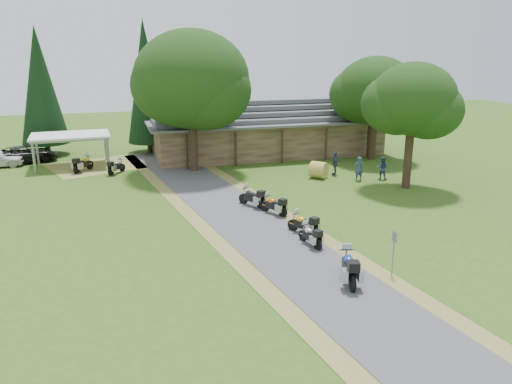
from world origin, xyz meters
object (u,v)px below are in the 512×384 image
object	(u,v)px
motorcycle_carport_a	(83,163)
motorcycle_row_a	(349,266)
car_dark_suv	(25,150)
motorcycle_carport_b	(116,166)
carport	(72,150)
motorcycle_row_c	(303,223)
motorcycle_row_b	(310,235)
hay_bale	(319,170)
lodge	(266,126)
motorcycle_row_e	(252,196)
motorcycle_row_d	(274,204)

from	to	relation	value
motorcycle_carport_a	motorcycle_row_a	bearing A→B (deg)	-118.50
car_dark_suv	motorcycle_carport_b	xyz separation A→B (m)	(7.25, -6.16, -0.46)
carport	motorcycle_row_c	size ratio (longest dim) A/B	3.35
motorcycle_row_b	motorcycle_row_c	size ratio (longest dim) A/B	0.91
hay_bale	motorcycle_row_b	bearing A→B (deg)	-115.21
motorcycle_row_a	motorcycle_row_c	bearing A→B (deg)	13.45
motorcycle_carport_a	car_dark_suv	bearing A→B (deg)	81.23
motorcycle_row_c	motorcycle_carport_a	distance (m)	21.08
lodge	motorcycle_row_e	size ratio (longest dim) A/B	11.26
lodge	motorcycle_carport_b	xyz separation A→B (m)	(-13.44, -4.28, -1.84)
motorcycle_row_e	hay_bale	size ratio (longest dim) A/B	1.54
motorcycle_row_c	motorcycle_row_e	bearing A→B (deg)	-14.98
motorcycle_row_b	car_dark_suv	bearing A→B (deg)	22.34
lodge	car_dark_suv	xyz separation A→B (m)	(-20.68, 1.88, -1.39)
car_dark_suv	lodge	bearing A→B (deg)	-111.36
motorcycle_row_c	motorcycle_carport_b	xyz separation A→B (m)	(-8.90, 16.33, -0.01)
motorcycle_row_b	carport	bearing A→B (deg)	18.04
motorcycle_row_a	motorcycle_row_e	world-z (taller)	motorcycle_row_a
motorcycle_row_c	carport	bearing A→B (deg)	3.54
lodge	car_dark_suv	world-z (taller)	lodge
car_dark_suv	hay_bale	size ratio (longest dim) A/B	4.50
carport	motorcycle_row_d	size ratio (longest dim) A/B	3.39
motorcycle_row_b	motorcycle_row_e	size ratio (longest dim) A/B	0.87
lodge	motorcycle_carport_a	world-z (taller)	lodge
motorcycle_row_d	motorcycle_carport_a	xyz separation A→B (m)	(-10.95, 14.22, 0.07)
lodge	motorcycle_row_b	size ratio (longest dim) A/B	12.93
motorcycle_carport_a	motorcycle_carport_b	distance (m)	2.85
lodge	motorcycle_row_a	size ratio (longest dim) A/B	10.12
car_dark_suv	motorcycle_row_d	world-z (taller)	car_dark_suv
motorcycle_row_b	motorcycle_carport_b	bearing A→B (deg)	14.70
motorcycle_carport_b	hay_bale	size ratio (longest dim) A/B	1.44
motorcycle_row_a	motorcycle_row_b	xyz separation A→B (m)	(0.01, 4.15, -0.16)
motorcycle_row_b	motorcycle_row_d	bearing A→B (deg)	-9.02
motorcycle_row_c	hay_bale	distance (m)	11.95
motorcycle_carport_a	motorcycle_carport_b	xyz separation A→B (m)	(2.48, -1.41, -0.08)
lodge	motorcycle_row_a	bearing A→B (deg)	-100.32
carport	motorcycle_carport_a	distance (m)	2.48
car_dark_suv	motorcycle_row_a	distance (m)	32.33
carport	motorcycle_row_c	distance (m)	23.46
motorcycle_row_a	motorcycle_row_c	distance (m)	5.66
motorcycle_row_c	hay_bale	xyz separation A→B (m)	(5.47, 10.62, -0.00)
lodge	motorcycle_row_a	xyz separation A→B (m)	(-4.78, -26.27, -1.73)
lodge	motorcycle_row_c	world-z (taller)	lodge
motorcycle_row_e	motorcycle_row_b	bearing A→B (deg)	158.03
motorcycle_row_a	hay_bale	distance (m)	17.25
motorcycle_row_b	motorcycle_carport_a	size ratio (longest dim) A/B	0.83
motorcycle_row_c	motorcycle_carport_a	xyz separation A→B (m)	(-11.38, 17.75, 0.07)
motorcycle_carport_b	motorcycle_carport_a	bearing A→B (deg)	98.94
car_dark_suv	motorcycle_carport_b	world-z (taller)	car_dark_suv
motorcycle_row_b	motorcycle_row_c	world-z (taller)	motorcycle_row_c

